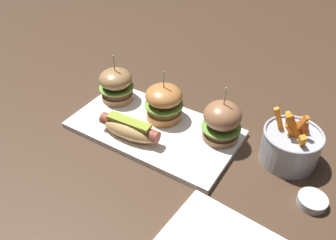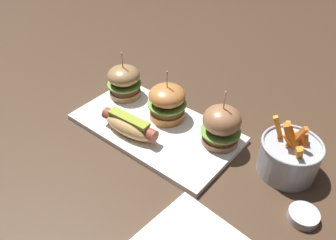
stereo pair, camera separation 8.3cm
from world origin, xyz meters
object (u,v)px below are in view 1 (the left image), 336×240
slider_center (165,103)px  sauce_ramekin (312,201)px  platter_main (154,129)px  slider_left (116,85)px  fries_bucket (290,145)px  hot_dog (130,128)px  slider_right (222,121)px

slider_center → sauce_ramekin: slider_center is taller
platter_main → slider_left: 0.17m
fries_bucket → platter_main: bearing=-166.1°
hot_dog → slider_center: size_ratio=1.15×
hot_dog → fries_bucket: fries_bucket is taller
slider_center → slider_right: (0.16, 0.01, 0.00)m
platter_main → slider_left: (-0.16, 0.05, 0.05)m
slider_left → slider_center: size_ratio=0.98×
hot_dog → sauce_ramekin: bearing=5.5°
fries_bucket → slider_center: bearing=-174.5°
slider_center → fries_bucket: size_ratio=0.99×
slider_left → fries_bucket: size_ratio=0.96×
platter_main → sauce_ramekin: size_ratio=7.02×
slider_left → fries_bucket: 0.47m
fries_bucket → sauce_ramekin: fries_bucket is taller
slider_right → hot_dog: bearing=-148.4°
platter_main → fries_bucket: bearing=13.9°
slider_right → slider_center: bearing=-178.1°
slider_left → slider_right: (0.31, 0.00, 0.00)m
platter_main → slider_center: bearing=86.6°
platter_main → slider_right: size_ratio=2.91×
slider_right → fries_bucket: (0.16, 0.03, -0.02)m
slider_center → slider_right: 0.16m
slider_center → slider_left: bearing=179.1°
sauce_ramekin → slider_left: bearing=172.7°
slider_left → slider_right: size_ratio=0.94×
slider_center → slider_right: size_ratio=0.96×
fries_bucket → sauce_ramekin: bearing=-50.8°
slider_left → slider_right: slider_right is taller
platter_main → slider_left: bearing=162.1°
slider_center → slider_right: bearing=1.9°
slider_left → sauce_ramekin: slider_left is taller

